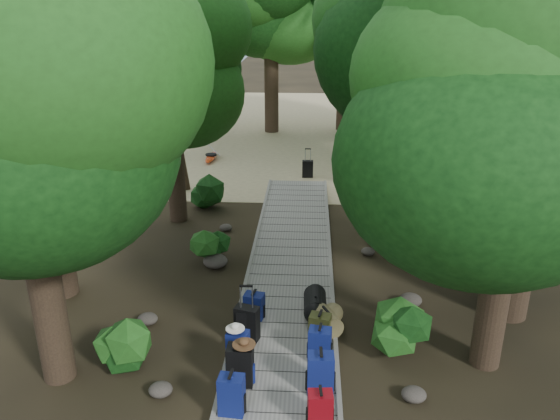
# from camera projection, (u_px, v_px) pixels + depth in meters

# --- Properties ---
(ground) EXTENTS (120.00, 120.00, 0.00)m
(ground) POSITION_uv_depth(u_px,v_px,m) (289.00, 279.00, 12.56)
(ground) COLOR #312818
(ground) RESTS_ON ground
(sand_beach) EXTENTS (40.00, 22.00, 0.02)m
(sand_beach) POSITION_uv_depth(u_px,v_px,m) (303.00, 128.00, 27.46)
(sand_beach) COLOR tan
(sand_beach) RESTS_ON ground
(boardwalk) EXTENTS (2.00, 12.00, 0.12)m
(boardwalk) POSITION_uv_depth(u_px,v_px,m) (291.00, 258.00, 13.47)
(boardwalk) COLOR gray
(boardwalk) RESTS_ON ground
(backpack_left_a) EXTENTS (0.41, 0.30, 0.72)m
(backpack_left_a) POSITION_uv_depth(u_px,v_px,m) (231.00, 393.00, 8.21)
(backpack_left_a) COLOR navy
(backpack_left_a) RESTS_ON boardwalk
(backpack_left_b) EXTENTS (0.43, 0.31, 0.78)m
(backpack_left_b) POSITION_uv_depth(u_px,v_px,m) (240.00, 363.00, 8.84)
(backpack_left_b) COLOR black
(backpack_left_b) RESTS_ON boardwalk
(backpack_left_c) EXTENTS (0.41, 0.32, 0.68)m
(backpack_left_c) POSITION_uv_depth(u_px,v_px,m) (238.00, 346.00, 9.37)
(backpack_left_c) COLOR navy
(backpack_left_c) RESTS_ON boardwalk
(backpack_left_d) EXTENTS (0.43, 0.35, 0.58)m
(backpack_left_d) POSITION_uv_depth(u_px,v_px,m) (254.00, 304.00, 10.74)
(backpack_left_d) COLOR navy
(backpack_left_d) RESTS_ON boardwalk
(backpack_right_a) EXTENTS (0.38, 0.28, 0.65)m
(backpack_right_a) POSITION_uv_depth(u_px,v_px,m) (320.00, 408.00, 7.96)
(backpack_right_a) COLOR #8C0005
(backpack_right_a) RESTS_ON boardwalk
(backpack_right_b) EXTENTS (0.43, 0.30, 0.75)m
(backpack_right_b) POSITION_uv_depth(u_px,v_px,m) (321.00, 371.00, 8.67)
(backpack_right_b) COLOR navy
(backpack_right_b) RESTS_ON boardwalk
(backpack_right_c) EXTENTS (0.42, 0.33, 0.66)m
(backpack_right_c) POSITION_uv_depth(u_px,v_px,m) (320.00, 343.00, 9.47)
(backpack_right_c) COLOR navy
(backpack_right_c) RESTS_ON boardwalk
(backpack_right_d) EXTENTS (0.43, 0.35, 0.58)m
(backpack_right_d) POSITION_uv_depth(u_px,v_px,m) (320.00, 326.00, 10.02)
(backpack_right_d) COLOR #3A3915
(backpack_right_d) RESTS_ON boardwalk
(duffel_right_khaki) EXTENTS (0.65, 0.76, 0.42)m
(duffel_right_khaki) POSITION_uv_depth(u_px,v_px,m) (326.00, 321.00, 10.32)
(duffel_right_khaki) COLOR olive
(duffel_right_khaki) RESTS_ON boardwalk
(duffel_right_black) EXTENTS (0.47, 0.73, 0.45)m
(duffel_right_black) POSITION_uv_depth(u_px,v_px,m) (315.00, 303.00, 10.90)
(duffel_right_black) COLOR black
(duffel_right_black) RESTS_ON boardwalk
(suitcase_on_boardwalk) EXTENTS (0.48, 0.35, 0.67)m
(suitcase_on_boardwalk) POSITION_uv_depth(u_px,v_px,m) (247.00, 323.00, 10.03)
(suitcase_on_boardwalk) COLOR black
(suitcase_on_boardwalk) RESTS_ON boardwalk
(lone_suitcase_on_sand) EXTENTS (0.39, 0.22, 0.61)m
(lone_suitcase_on_sand) POSITION_uv_depth(u_px,v_px,m) (308.00, 169.00, 19.68)
(lone_suitcase_on_sand) COLOR black
(lone_suitcase_on_sand) RESTS_ON sand_beach
(hat_brown) EXTENTS (0.37, 0.37, 0.11)m
(hat_brown) POSITION_uv_depth(u_px,v_px,m) (244.00, 342.00, 8.64)
(hat_brown) COLOR #51351E
(hat_brown) RESTS_ON backpack_left_b
(hat_white) EXTENTS (0.33, 0.33, 0.11)m
(hat_white) POSITION_uv_depth(u_px,v_px,m) (235.00, 326.00, 9.22)
(hat_white) COLOR silver
(hat_white) RESTS_ON backpack_left_c
(kayak) EXTENTS (0.76, 3.27, 0.33)m
(kayak) POSITION_uv_depth(u_px,v_px,m) (211.00, 156.00, 21.83)
(kayak) COLOR #BB3610
(kayak) RESTS_ON sand_beach
(sun_lounger) EXTENTS (1.36, 2.19, 0.67)m
(sun_lounger) POSITION_uv_depth(u_px,v_px,m) (369.00, 159.00, 20.75)
(sun_lounger) COLOR silver
(sun_lounger) RESTS_ON sand_beach
(tree_right_a) EXTENTS (4.41, 4.41, 7.35)m
(tree_right_a) POSITION_uv_depth(u_px,v_px,m) (516.00, 163.00, 8.35)
(tree_right_a) COLOR black
(tree_right_a) RESTS_ON ground
(tree_right_b) EXTENTS (6.01, 6.01, 10.73)m
(tree_right_b) POSITION_uv_depth(u_px,v_px,m) (553.00, 41.00, 9.26)
(tree_right_b) COLOR black
(tree_right_b) RESTS_ON ground
(tree_right_c) EXTENTS (4.85, 4.85, 8.40)m
(tree_right_c) POSITION_uv_depth(u_px,v_px,m) (457.00, 88.00, 12.07)
(tree_right_c) COLOR black
(tree_right_c) RESTS_ON ground
(tree_right_d) EXTENTS (5.30, 5.30, 9.72)m
(tree_right_d) POSITION_uv_depth(u_px,v_px,m) (488.00, 46.00, 14.68)
(tree_right_d) COLOR black
(tree_right_d) RESTS_ON ground
(tree_right_e) EXTENTS (4.67, 4.67, 8.41)m
(tree_right_e) POSITION_uv_depth(u_px,v_px,m) (427.00, 60.00, 17.73)
(tree_right_e) COLOR black
(tree_right_e) RESTS_ON ground
(tree_right_f) EXTENTS (5.05, 5.05, 9.01)m
(tree_right_f) POSITION_uv_depth(u_px,v_px,m) (488.00, 45.00, 19.70)
(tree_right_f) COLOR black
(tree_right_f) RESTS_ON ground
(tree_left_a) EXTENTS (4.57, 4.57, 7.61)m
(tree_left_a) POSITION_uv_depth(u_px,v_px,m) (23.00, 162.00, 7.96)
(tree_left_a) COLOR black
(tree_left_a) RESTS_ON ground
(tree_left_b) EXTENTS (5.60, 5.60, 10.08)m
(tree_left_b) POSITION_uv_depth(u_px,v_px,m) (24.00, 56.00, 10.19)
(tree_left_b) COLOR black
(tree_left_b) RESTS_ON ground
(tree_left_c) EXTENTS (4.20, 4.20, 7.30)m
(tree_left_c) POSITION_uv_depth(u_px,v_px,m) (170.00, 94.00, 14.69)
(tree_left_c) COLOR black
(tree_left_c) RESTS_ON ground
(tree_back_a) EXTENTS (5.54, 5.54, 9.59)m
(tree_back_a) POSITION_uv_depth(u_px,v_px,m) (271.00, 29.00, 24.97)
(tree_back_a) COLOR black
(tree_back_a) RESTS_ON ground
(tree_back_b) EXTENTS (5.17, 5.17, 9.23)m
(tree_back_b) POSITION_uv_depth(u_px,v_px,m) (346.00, 32.00, 25.45)
(tree_back_b) COLOR black
(tree_back_b) RESTS_ON ground
(tree_back_c) EXTENTS (5.47, 5.47, 9.84)m
(tree_back_c) POSITION_uv_depth(u_px,v_px,m) (410.00, 26.00, 24.59)
(tree_back_c) COLOR black
(tree_back_c) RESTS_ON ground
(tree_back_d) EXTENTS (4.84, 4.84, 8.06)m
(tree_back_d) POSITION_uv_depth(u_px,v_px,m) (177.00, 47.00, 24.57)
(tree_back_d) COLOR black
(tree_back_d) RESTS_ON ground
(palm_right_a) EXTENTS (4.21, 4.21, 7.17)m
(palm_right_a) POSITION_uv_depth(u_px,v_px,m) (409.00, 87.00, 16.36)
(palm_right_a) COLOR #113D12
(palm_right_a) RESTS_ON ground
(palm_right_b) EXTENTS (4.79, 4.79, 9.24)m
(palm_right_b) POSITION_uv_depth(u_px,v_px,m) (434.00, 39.00, 21.13)
(palm_right_b) COLOR #113D12
(palm_right_b) RESTS_ON ground
(palm_right_c) EXTENTS (4.31, 4.31, 6.85)m
(palm_right_c) POSITION_uv_depth(u_px,v_px,m) (357.00, 65.00, 23.22)
(palm_right_c) COLOR #113D12
(palm_right_c) RESTS_ON ground
(palm_left_a) EXTENTS (4.08, 4.08, 6.49)m
(palm_left_a) POSITION_uv_depth(u_px,v_px,m) (172.00, 93.00, 17.32)
(palm_left_a) COLOR #113D12
(palm_left_a) RESTS_ON ground
(rock_left_a) EXTENTS (0.39, 0.35, 0.22)m
(rock_left_a) POSITION_uv_depth(u_px,v_px,m) (161.00, 390.00, 8.84)
(rock_left_a) COLOR #4C473F
(rock_left_a) RESTS_ON ground
(rock_left_b) EXTENTS (0.40, 0.36, 0.22)m
(rock_left_b) POSITION_uv_depth(u_px,v_px,m) (148.00, 319.00, 10.80)
(rock_left_b) COLOR #4C473F
(rock_left_b) RESTS_ON ground
(rock_left_c) EXTENTS (0.59, 0.53, 0.32)m
(rock_left_c) POSITION_uv_depth(u_px,v_px,m) (215.00, 261.00, 13.08)
(rock_left_c) COLOR #4C473F
(rock_left_c) RESTS_ON ground
(rock_left_d) EXTENTS (0.34, 0.31, 0.19)m
(rock_left_d) POSITION_uv_depth(u_px,v_px,m) (226.00, 228.00, 15.19)
(rock_left_d) COLOR #4C473F
(rock_left_d) RESTS_ON ground
(rock_right_a) EXTENTS (0.40, 0.36, 0.22)m
(rock_right_a) POSITION_uv_depth(u_px,v_px,m) (414.00, 394.00, 8.73)
(rock_right_a) COLOR #4C473F
(rock_right_a) RESTS_ON ground
(rock_right_b) EXTENTS (0.48, 0.43, 0.26)m
(rock_right_b) POSITION_uv_depth(u_px,v_px,m) (410.00, 300.00, 11.44)
(rock_right_b) COLOR #4C473F
(rock_right_b) RESTS_ON ground
(rock_right_c) EXTENTS (0.35, 0.31, 0.19)m
(rock_right_c) POSITION_uv_depth(u_px,v_px,m) (368.00, 251.00, 13.74)
(rock_right_c) COLOR #4C473F
(rock_right_c) RESTS_ON ground
(rock_right_d) EXTENTS (0.51, 0.46, 0.28)m
(rock_right_d) POSITION_uv_depth(u_px,v_px,m) (400.00, 216.00, 15.87)
(rock_right_d) COLOR #4C473F
(rock_right_d) RESTS_ON ground
(shrub_left_a) EXTENTS (0.94, 0.94, 0.84)m
(shrub_left_a) POSITION_uv_depth(u_px,v_px,m) (122.00, 350.00, 9.33)
(shrub_left_a) COLOR #1E4D17
(shrub_left_a) RESTS_ON ground
(shrub_left_b) EXTENTS (0.91, 0.91, 0.82)m
(shrub_left_b) POSITION_uv_depth(u_px,v_px,m) (211.00, 247.00, 13.27)
(shrub_left_b) COLOR #1E4D17
(shrub_left_b) RESTS_ON ground
(shrub_left_c) EXTENTS (1.03, 1.03, 0.93)m
(shrub_left_c) POSITION_uv_depth(u_px,v_px,m) (206.00, 194.00, 16.72)
(shrub_left_c) COLOR #1E4D17
(shrub_left_c) RESTS_ON ground
(shrub_right_a) EXTENTS (1.13, 1.13, 1.02)m
(shrub_right_a) POSITION_uv_depth(u_px,v_px,m) (401.00, 327.00, 9.82)
(shrub_right_a) COLOR #1E4D17
(shrub_right_a) RESTS_ON ground
(shrub_right_b) EXTENTS (1.19, 1.19, 1.07)m
(shrub_right_b) POSITION_uv_depth(u_px,v_px,m) (387.00, 227.00, 14.11)
(shrub_right_b) COLOR #1E4D17
(shrub_right_b) RESTS_ON ground
(shrub_right_c) EXTENTS (0.76, 0.76, 0.68)m
(shrub_right_c) POSITION_uv_depth(u_px,v_px,m) (366.00, 191.00, 17.35)
(shrub_right_c) COLOR #1E4D17
(shrub_right_c) RESTS_ON ground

